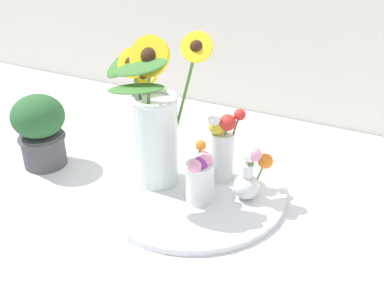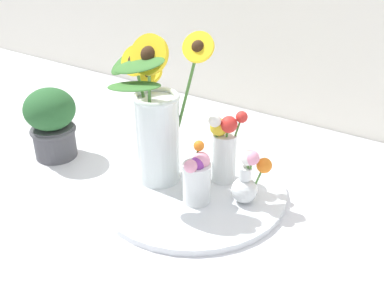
{
  "view_description": "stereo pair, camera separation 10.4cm",
  "coord_description": "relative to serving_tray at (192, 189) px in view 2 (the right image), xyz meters",
  "views": [
    {
      "loc": [
        0.42,
        -0.75,
        0.64
      ],
      "look_at": [
        0.02,
        0.07,
        0.14
      ],
      "focal_mm": 42.0,
      "sensor_mm": 36.0,
      "label": 1
    },
    {
      "loc": [
        0.51,
        -0.7,
        0.64
      ],
      "look_at": [
        0.02,
        0.07,
        0.14
      ],
      "focal_mm": 42.0,
      "sensor_mm": 36.0,
      "label": 2
    }
  ],
  "objects": [
    {
      "name": "vase_small_back",
      "position": [
        0.05,
        0.07,
        0.1
      ],
      "size": [
        0.08,
        0.08,
        0.19
      ],
      "color": "white",
      "rests_on": "serving_tray"
    },
    {
      "name": "serving_tray",
      "position": [
        0.0,
        0.0,
        0.0
      ],
      "size": [
        0.46,
        0.46,
        0.02
      ],
      "color": "silver",
      "rests_on": "ground_plane"
    },
    {
      "name": "vase_bulb_right",
      "position": [
        0.14,
        0.02,
        0.07
      ],
      "size": [
        0.08,
        0.08,
        0.14
      ],
      "color": "white",
      "rests_on": "serving_tray"
    },
    {
      "name": "mason_jar_sunflowers",
      "position": [
        -0.09,
        -0.01,
        0.16
      ],
      "size": [
        0.25,
        0.2,
        0.38
      ],
      "color": "silver",
      "rests_on": "serving_tray"
    },
    {
      "name": "potted_plant",
      "position": [
        -0.42,
        -0.05,
        0.1
      ],
      "size": [
        0.14,
        0.14,
        0.2
      ],
      "color": "#4C4C51",
      "rests_on": "ground_plane"
    },
    {
      "name": "vase_small_center",
      "position": [
        0.04,
        -0.04,
        0.07
      ],
      "size": [
        0.07,
        0.08,
        0.15
      ],
      "color": "white",
      "rests_on": "serving_tray"
    },
    {
      "name": "ground_plane",
      "position": [
        -0.02,
        -0.07,
        -0.01
      ],
      "size": [
        6.0,
        6.0,
        0.0
      ],
      "primitive_type": "plane",
      "color": "silver"
    }
  ]
}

